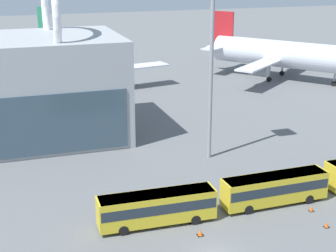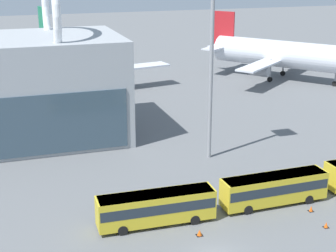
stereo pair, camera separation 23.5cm
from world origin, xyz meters
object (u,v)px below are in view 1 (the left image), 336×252
Objects in this scene: traffic_cone_0 at (311,208)px; shuttle_bus_0 at (157,206)px; airliner_parked_remote at (283,54)px; floodlight_mast at (212,26)px; shuttle_bus_1 at (275,187)px; traffic_cone_2 at (200,233)px; traffic_cone_1 at (327,225)px; airliner_at_gate_far at (69,70)px.

shuttle_bus_0 is at bearing 171.33° from traffic_cone_0.
airliner_parked_remote is 2.83× the size of shuttle_bus_0.
shuttle_bus_0 is at bearing -128.19° from floodlight_mast.
shuttle_bus_1 reaches higher than traffic_cone_2.
shuttle_bus_0 reaches higher than traffic_cone_0.
traffic_cone_1 is (15.73, -5.92, -1.68)m from shuttle_bus_0.
airliner_at_gate_far reaches higher than shuttle_bus_1.
airliner_parked_remote reaches higher than shuttle_bus_0.
shuttle_bus_1 is (-32.01, -53.35, -3.62)m from airliner_parked_remote.
shuttle_bus_1 is at bearing -85.18° from floodlight_mast.
floodlight_mast is (-33.28, -38.30, 11.81)m from airliner_parked_remote.
shuttle_bus_0 is 0.49× the size of floodlight_mast.
shuttle_bus_0 reaches higher than traffic_cone_2.
traffic_cone_2 is (-10.02, -3.68, -1.66)m from shuttle_bus_1.
shuttle_bus_0 is at bearing 159.36° from traffic_cone_1.
airliner_parked_remote is 53.00× the size of traffic_cone_2.
airliner_at_gate_far is 61.60m from traffic_cone_1.
airliner_at_gate_far is 41.87m from floodlight_mast.
shuttle_bus_1 is 20.02× the size of traffic_cone_1.
floodlight_mast is (12.03, 15.30, 15.43)m from shuttle_bus_0.
traffic_cone_2 is at bearing -44.68° from shuttle_bus_0.
airliner_at_gate_far reaches higher than shuttle_bus_0.
traffic_cone_0 reaches higher than traffic_cone_1.
traffic_cone_2 is at bearing 168.70° from traffic_cone_1.
traffic_cone_2 reaches higher than traffic_cone_0.
traffic_cone_2 is (-8.75, -18.74, -17.09)m from floodlight_mast.
shuttle_bus_1 is (14.33, -52.90, -3.20)m from airliner_at_gate_far.
traffic_cone_2 is (-42.04, -57.03, -5.28)m from airliner_parked_remote.
traffic_cone_0 is (17.28, -55.63, -4.86)m from airliner_at_gate_far.
floodlight_mast is 27.51m from traffic_cone_1.
traffic_cone_1 is (2.42, -6.17, -1.68)m from shuttle_bus_1.
traffic_cone_0 is at bearing -65.64° from airliner_parked_remote.
airliner_at_gate_far is 1.26× the size of airliner_parked_remote.
airliner_at_gate_far is 58.45m from traffic_cone_0.
traffic_cone_2 is (-12.45, 2.49, 0.01)m from traffic_cone_1.
floodlight_mast reaches higher than airliner_parked_remote.
airliner_parked_remote is 71.05m from traffic_cone_2.
traffic_cone_2 is at bearing -6.44° from airliner_at_gate_far.
shuttle_bus_0 is (1.03, -53.15, -3.20)m from airliner_at_gate_far.
traffic_cone_1 is at bearing -64.67° from airliner_parked_remote.
traffic_cone_1 is at bearing -18.99° from shuttle_bus_0.
shuttle_bus_0 is at bearing 133.67° from traffic_cone_2.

